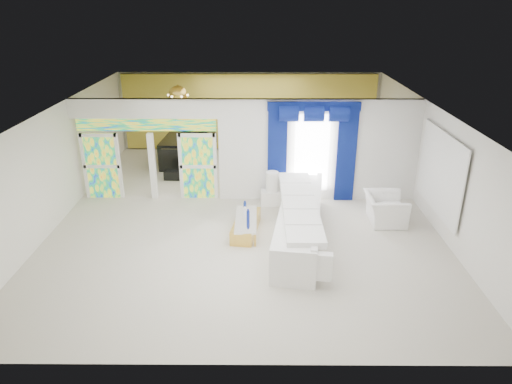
{
  "coord_description": "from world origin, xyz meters",
  "views": [
    {
      "loc": [
        0.37,
        -12.04,
        5.62
      ],
      "look_at": [
        0.3,
        -1.2,
        1.1
      ],
      "focal_mm": 32.87,
      "sensor_mm": 36.0,
      "label": 1
    }
  ],
  "objects_px": {
    "white_sofa": "(300,222)",
    "console_table": "(282,197)",
    "armchair": "(385,209)",
    "coffee_table": "(246,226)",
    "grand_piano": "(184,151)"
  },
  "relations": [
    {
      "from": "coffee_table",
      "to": "white_sofa",
      "type": "bearing_deg",
      "value": -12.53
    },
    {
      "from": "white_sofa",
      "to": "coffee_table",
      "type": "height_order",
      "value": "white_sofa"
    },
    {
      "from": "coffee_table",
      "to": "grand_piano",
      "type": "bearing_deg",
      "value": 113.78
    },
    {
      "from": "armchair",
      "to": "console_table",
      "type": "bearing_deg",
      "value": 67.79
    },
    {
      "from": "coffee_table",
      "to": "armchair",
      "type": "height_order",
      "value": "armchair"
    },
    {
      "from": "white_sofa",
      "to": "console_table",
      "type": "xyz_separation_m",
      "value": [
        -0.34,
        2.08,
        -0.23
      ]
    },
    {
      "from": "coffee_table",
      "to": "armchair",
      "type": "relative_size",
      "value": 1.39
    },
    {
      "from": "grand_piano",
      "to": "white_sofa",
      "type": "bearing_deg",
      "value": -53.3
    },
    {
      "from": "coffee_table",
      "to": "grand_piano",
      "type": "distance_m",
      "value": 5.89
    },
    {
      "from": "console_table",
      "to": "grand_piano",
      "type": "height_order",
      "value": "grand_piano"
    },
    {
      "from": "coffee_table",
      "to": "grand_piano",
      "type": "xyz_separation_m",
      "value": [
        -2.37,
        5.39,
        0.3
      ]
    },
    {
      "from": "armchair",
      "to": "grand_piano",
      "type": "relative_size",
      "value": 0.62
    },
    {
      "from": "console_table",
      "to": "coffee_table",
      "type": "bearing_deg",
      "value": -119.68
    },
    {
      "from": "white_sofa",
      "to": "armchair",
      "type": "distance_m",
      "value": 2.54
    },
    {
      "from": "white_sofa",
      "to": "console_table",
      "type": "distance_m",
      "value": 2.12
    }
  ]
}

